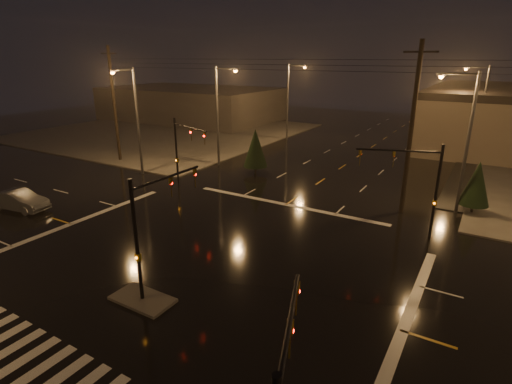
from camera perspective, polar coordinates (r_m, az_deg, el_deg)
ground at (r=22.66m, az=-8.50°, el=-10.22°), size 140.00×140.00×0.00m
sidewalk_nw at (r=63.18m, az=-12.64°, el=8.46°), size 36.00×36.00×0.12m
median_island at (r=20.17m, az=-15.89°, el=-14.51°), size 3.00×1.60×0.15m
crosswalk at (r=17.95m, az=-28.22°, el=-21.25°), size 15.00×2.60×0.01m
stop_bar_far at (r=31.10m, az=4.32°, el=-1.79°), size 16.00×0.50×0.01m
commercial_block at (r=74.97m, az=-9.29°, el=12.35°), size 30.00×18.00×5.60m
signal_mast_median at (r=19.03m, az=-14.86°, el=-3.97°), size 0.25×4.59×6.00m
signal_mast_ne at (r=26.46m, az=22.34°, el=1.74°), size 4.84×1.86×6.00m
signal_mast_nw at (r=34.49m, az=-10.52°, el=6.57°), size 4.84×1.86×6.00m
streetlight_1 at (r=41.26m, az=-5.22°, el=11.61°), size 2.77×0.32×10.00m
streetlight_2 at (r=54.94m, az=4.86°, el=13.40°), size 2.77×0.32×10.00m
streetlight_3 at (r=31.59m, az=27.59°, el=7.37°), size 2.77×0.32×10.00m
streetlight_4 at (r=51.41m, az=29.35°, el=10.75°), size 2.77×0.32×10.00m
streetlight_5 at (r=39.39m, az=-16.97°, el=10.55°), size 0.32×2.77×10.00m
utility_pole_0 at (r=45.69m, az=-19.61°, el=11.73°), size 2.20×0.32×12.00m
utility_pole_1 at (r=29.92m, az=21.29°, el=8.33°), size 2.20×0.32×12.00m
conifer_0 at (r=32.62m, az=29.00°, el=1.10°), size 2.07×2.07×3.93m
conifer_3 at (r=38.77m, az=-0.09°, el=6.33°), size 2.36×2.36×4.39m
car_crossing at (r=34.56m, az=-30.73°, el=-1.02°), size 4.80×2.35×1.51m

